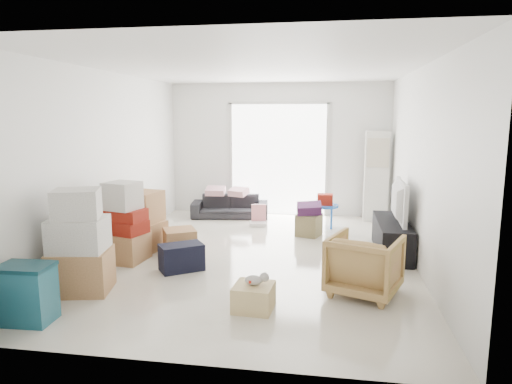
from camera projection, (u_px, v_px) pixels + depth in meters
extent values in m
cube|color=white|center=(255.00, 264.00, 6.73)|extent=(4.50, 6.00, 0.24)
cube|color=white|center=(255.00, 58.00, 6.24)|extent=(4.50, 6.00, 0.24)
cube|color=white|center=(279.00, 149.00, 9.52)|extent=(4.50, 0.24, 2.70)
cube|color=white|center=(189.00, 209.00, 3.45)|extent=(4.50, 0.24, 2.70)
cube|color=white|center=(100.00, 162.00, 6.86)|extent=(0.24, 6.00, 2.70)
cube|color=white|center=(429.00, 168.00, 6.11)|extent=(0.24, 6.00, 2.70)
cube|color=white|center=(278.00, 159.00, 9.42)|extent=(2.00, 0.01, 2.30)
cube|color=silver|center=(231.00, 159.00, 9.57)|extent=(0.06, 0.04, 2.30)
cube|color=silver|center=(327.00, 160.00, 9.25)|extent=(0.06, 0.04, 2.30)
cube|color=silver|center=(279.00, 103.00, 9.22)|extent=(2.10, 0.04, 0.06)
cube|color=silver|center=(376.00, 177.00, 8.84)|extent=(0.45, 0.30, 1.75)
cube|color=black|center=(392.00, 237.00, 6.83)|extent=(0.45, 1.49, 0.50)
imported|color=black|center=(393.00, 216.00, 6.78)|extent=(0.63, 1.07, 0.14)
imported|color=black|center=(230.00, 203.00, 9.24)|extent=(1.58, 0.65, 0.60)
cube|color=#D99EA5|center=(215.00, 185.00, 9.21)|extent=(0.38, 0.31, 0.12)
cube|color=#D99EA5|center=(239.00, 185.00, 9.11)|extent=(0.46, 0.42, 0.13)
imported|color=#B58050|center=(365.00, 262.00, 5.24)|extent=(0.95, 0.93, 0.77)
cube|color=#1C596A|center=(28.00, 309.00, 4.56)|extent=(0.51, 0.37, 0.28)
cube|color=#1C596A|center=(26.00, 282.00, 4.52)|extent=(0.51, 0.37, 0.28)
cube|color=#0C333D|center=(24.00, 267.00, 4.49)|extent=(0.53, 0.38, 0.04)
cube|color=#B1814F|center=(81.00, 271.00, 5.34)|extent=(0.77, 0.68, 0.50)
cube|color=white|center=(79.00, 234.00, 5.27)|extent=(0.68, 0.59, 0.39)
cube|color=white|center=(77.00, 204.00, 5.21)|extent=(0.62, 0.58, 0.33)
cube|color=#B1814F|center=(125.00, 247.00, 6.49)|extent=(0.61, 0.61, 0.40)
cube|color=maroon|center=(124.00, 227.00, 6.44)|extent=(0.70, 0.57, 0.18)
cube|color=maroon|center=(123.00, 215.00, 6.41)|extent=(0.65, 0.49, 0.16)
cube|color=white|center=(122.00, 196.00, 6.36)|extent=(0.52, 0.50, 0.38)
cube|color=#B1814F|center=(143.00, 235.00, 7.04)|extent=(0.74, 0.67, 0.44)
cube|color=#B1814F|center=(142.00, 207.00, 6.97)|extent=(0.62, 0.62, 0.47)
cube|color=#B1814F|center=(180.00, 241.00, 6.82)|extent=(0.61, 0.61, 0.37)
cube|color=black|center=(182.00, 257.00, 6.09)|extent=(0.65, 0.59, 0.36)
cube|color=#8B8250|center=(309.00, 225.00, 7.84)|extent=(0.47, 0.47, 0.37)
cube|color=#4D1E4B|center=(309.00, 210.00, 7.79)|extent=(0.44, 0.44, 0.14)
cylinder|color=blue|center=(325.00, 206.00, 8.38)|extent=(0.49, 0.49, 0.04)
cylinder|color=blue|center=(331.00, 216.00, 8.52)|extent=(0.04, 0.04, 0.38)
cylinder|color=blue|center=(318.00, 215.00, 8.55)|extent=(0.04, 0.04, 0.38)
cylinder|color=blue|center=(318.00, 218.00, 8.31)|extent=(0.04, 0.04, 0.38)
cylinder|color=blue|center=(331.00, 219.00, 8.27)|extent=(0.04, 0.04, 0.38)
cube|color=maroon|center=(325.00, 199.00, 8.36)|extent=(0.28, 0.22, 0.20)
cube|color=silver|center=(258.00, 224.00, 8.54)|extent=(0.34, 0.32, 0.07)
cube|color=pink|center=(259.00, 213.00, 8.62)|extent=(0.27, 0.10, 0.32)
cube|color=tan|center=(254.00, 297.00, 4.86)|extent=(0.44, 0.44, 0.27)
ellipsoid|color=#B2ADA8|center=(254.00, 280.00, 4.83)|extent=(0.19, 0.13, 0.10)
cube|color=red|center=(254.00, 280.00, 4.83)|extent=(0.16, 0.15, 0.03)
sphere|color=#B2ADA8|center=(264.00, 277.00, 4.84)|extent=(0.10, 0.10, 0.10)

